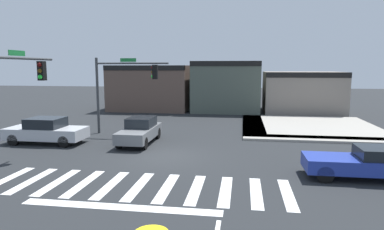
{
  "coord_description": "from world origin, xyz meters",
  "views": [
    {
      "loc": [
        3.93,
        -16.66,
        4.58
      ],
      "look_at": [
        1.19,
        1.59,
        1.96
      ],
      "focal_mm": 31.7,
      "sensor_mm": 36.0,
      "label": 1
    }
  ],
  "objects_px": {
    "car_silver": "(46,131)",
    "traffic_signal_southwest": "(13,86)",
    "car_gray": "(140,131)",
    "car_blue": "(365,162)",
    "traffic_signal_northwest": "(124,81)"
  },
  "relations": [
    {
      "from": "car_gray",
      "to": "car_blue",
      "type": "distance_m",
      "value": 12.25
    },
    {
      "from": "car_blue",
      "to": "car_gray",
      "type": "bearing_deg",
      "value": -24.47
    },
    {
      "from": "traffic_signal_northwest",
      "to": "car_gray",
      "type": "xyz_separation_m",
      "value": [
        1.87,
        -2.58,
        -2.88
      ]
    },
    {
      "from": "traffic_signal_southwest",
      "to": "car_gray",
      "type": "distance_m",
      "value": 7.76
    },
    {
      "from": "traffic_signal_southwest",
      "to": "car_gray",
      "type": "height_order",
      "value": "traffic_signal_southwest"
    },
    {
      "from": "car_silver",
      "to": "car_gray",
      "type": "bearing_deg",
      "value": 9.5
    },
    {
      "from": "car_silver",
      "to": "car_blue",
      "type": "bearing_deg",
      "value": -13.91
    },
    {
      "from": "traffic_signal_southwest",
      "to": "car_gray",
      "type": "bearing_deg",
      "value": -31.58
    },
    {
      "from": "car_gray",
      "to": "car_blue",
      "type": "xyz_separation_m",
      "value": [
        11.15,
        -5.08,
        -0.06
      ]
    },
    {
      "from": "traffic_signal_southwest",
      "to": "car_blue",
      "type": "height_order",
      "value": "traffic_signal_southwest"
    },
    {
      "from": "traffic_signal_northwest",
      "to": "car_silver",
      "type": "distance_m",
      "value": 5.86
    },
    {
      "from": "traffic_signal_northwest",
      "to": "car_gray",
      "type": "relative_size",
      "value": 1.18
    },
    {
      "from": "traffic_signal_northwest",
      "to": "car_blue",
      "type": "bearing_deg",
      "value": -30.46
    },
    {
      "from": "car_silver",
      "to": "traffic_signal_southwest",
      "type": "bearing_deg",
      "value": -70.49
    },
    {
      "from": "car_gray",
      "to": "car_silver",
      "type": "distance_m",
      "value": 5.65
    }
  ]
}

